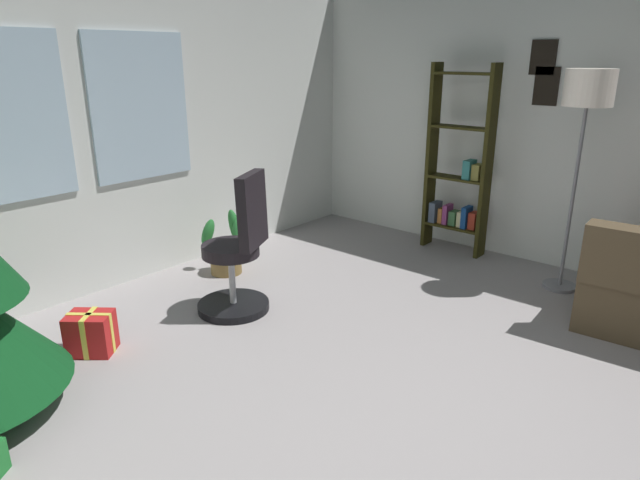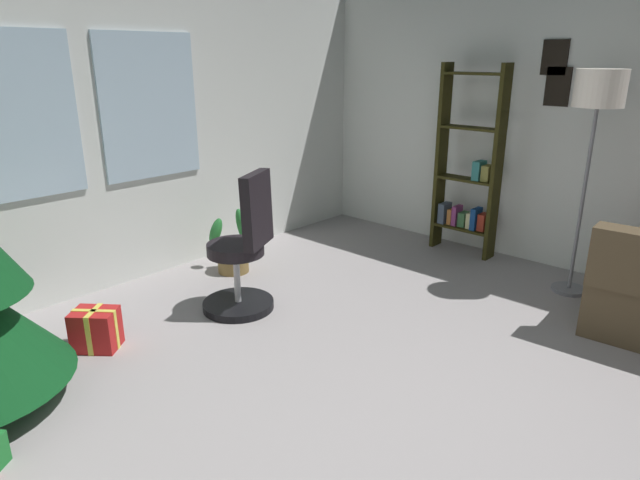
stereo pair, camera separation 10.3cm
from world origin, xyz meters
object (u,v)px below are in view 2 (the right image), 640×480
object	(u,v)px
gift_box_red	(96,329)
office_chair	(243,257)
potted_plant	(234,250)
floor_lamp	(598,104)
bookshelf	(468,173)

from	to	relation	value
gift_box_red	office_chair	distance (m)	1.15
potted_plant	office_chair	bearing A→B (deg)	-123.46
floor_lamp	office_chair	bearing A→B (deg)	139.97
floor_lamp	potted_plant	xyz separation A→B (m)	(-1.63, 2.46, -1.35)
bookshelf	floor_lamp	world-z (taller)	bookshelf
gift_box_red	potted_plant	xyz separation A→B (m)	(1.54, 0.42, 0.06)
office_chair	gift_box_red	bearing A→B (deg)	165.50
bookshelf	floor_lamp	size ratio (longest dim) A/B	1.02
floor_lamp	potted_plant	world-z (taller)	floor_lamp
gift_box_red	potted_plant	distance (m)	1.60
bookshelf	office_chair	bearing A→B (deg)	166.05
floor_lamp	bookshelf	bearing A→B (deg)	76.43
gift_box_red	office_chair	size ratio (longest dim) A/B	0.33
floor_lamp	potted_plant	bearing A→B (deg)	123.54
office_chair	bookshelf	world-z (taller)	bookshelf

